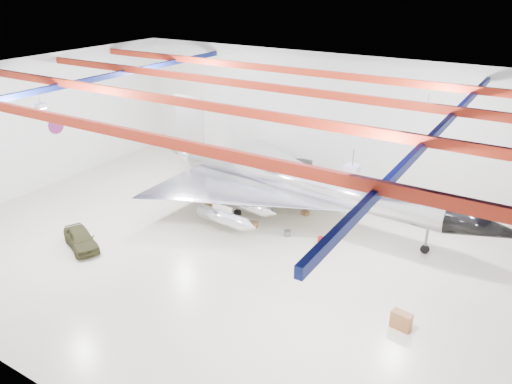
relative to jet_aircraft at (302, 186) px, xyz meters
The scene contains 17 objects.
floor 7.07m from the jet_aircraft, 105.35° to the right, with size 40.00×40.00×0.00m, color beige.
wall_back 9.29m from the jet_aircraft, 101.37° to the left, with size 40.00×40.00×0.00m, color silver.
wall_left 22.83m from the jet_aircraft, 163.74° to the right, with size 30.00×30.00×0.00m, color silver.
ceiling 10.66m from the jet_aircraft, 105.35° to the right, with size 40.00×40.00×0.00m, color #0A0F38.
ceiling_structure 10.14m from the jet_aircraft, 105.35° to the right, with size 39.50×29.50×1.08m.
wall_roundel 22.24m from the jet_aircraft, 168.68° to the right, with size 1.50×1.50×0.10m, color #B21414.
jet_aircraft is the anchor object (origin of this frame).
jeep 16.03m from the jet_aircraft, 131.46° to the right, with size 1.59×3.96×1.35m, color #38371C.
desk 13.78m from the jet_aircraft, 40.62° to the right, with size 1.06×0.53×0.97m, color brown.
crate_ply 7.83m from the jet_aircraft, 162.90° to the right, with size 0.49×0.39×0.34m, color olive.
toolbox_red 4.11m from the jet_aircraft, 155.30° to the left, with size 0.44×0.35×0.31m, color maroon.
engine_drum 4.01m from the jet_aircraft, 80.55° to the right, with size 0.47×0.47×0.43m, color #59595B.
parts_bin 2.48m from the jet_aircraft, 79.06° to the left, with size 0.52×0.41×0.36m, color olive.
crate_small 11.27m from the jet_aircraft, behind, with size 0.41×0.33×0.28m, color #59595B.
tool_chest 4.74m from the jet_aircraft, 43.65° to the right, with size 0.46×0.46×0.41m, color maroon.
oil_barrel 4.66m from the jet_aircraft, 123.78° to the right, with size 0.62×0.50×0.44m, color olive.
spares_box 4.79m from the jet_aircraft, 50.52° to the left, with size 0.36×0.36×0.32m, color #59595B.
Camera 1 is at (16.72, -24.39, 17.05)m, focal length 35.00 mm.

